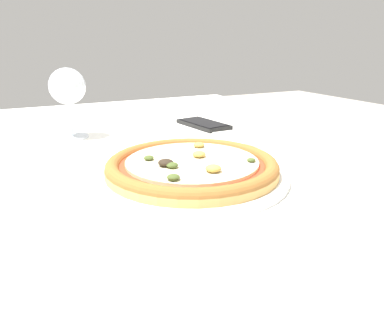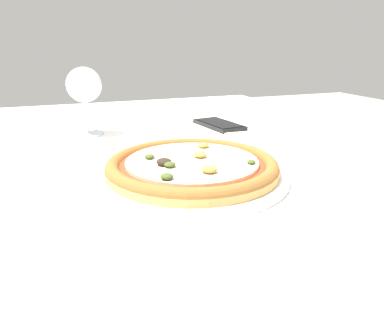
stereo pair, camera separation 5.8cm
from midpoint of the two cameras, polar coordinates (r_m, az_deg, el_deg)
dining_table at (r=0.78m, az=-15.83°, el=-4.37°), size 1.21×1.19×0.73m
pizza_plate at (r=0.58m, az=-2.85°, el=-1.27°), size 0.30×0.30×0.04m
wine_glass_far_left at (r=0.86m, az=-20.32°, el=10.16°), size 0.08×0.08×0.15m
cell_phone at (r=0.94m, az=0.00°, el=5.48°), size 0.09×0.15×0.01m
napkin_folded at (r=0.82m, az=7.57°, el=3.51°), size 0.15×0.11×0.01m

